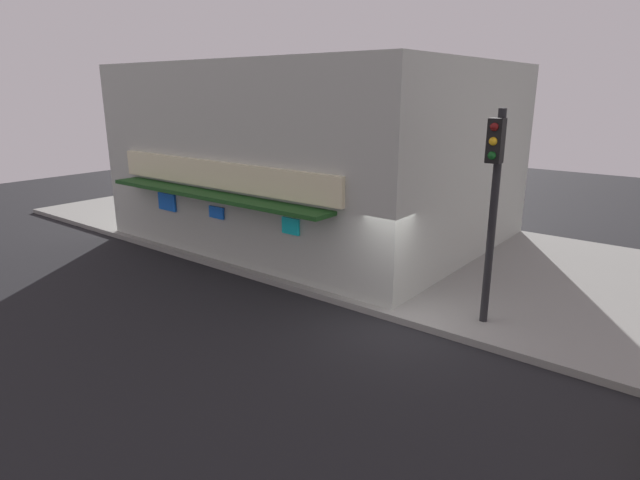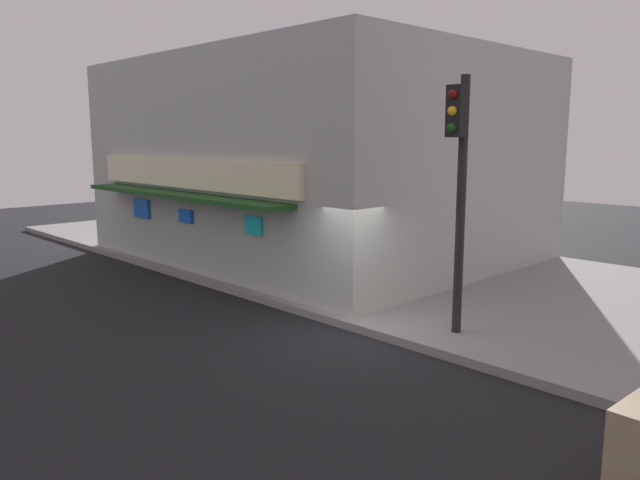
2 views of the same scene
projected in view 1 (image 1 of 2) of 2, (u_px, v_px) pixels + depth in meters
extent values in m
plane|color=black|center=(398.00, 324.00, 12.85)|extent=(58.26, 58.26, 0.00)
cube|color=gray|center=(479.00, 268.00, 16.65)|extent=(38.84, 10.14, 0.18)
cube|color=#ADB2A8|center=(319.00, 151.00, 19.77)|extent=(12.48, 9.80, 6.21)
cube|color=beige|center=(218.00, 175.00, 16.09)|extent=(9.48, 0.16, 0.83)
cube|color=#194719|center=(210.00, 195.00, 15.98)|extent=(8.98, 0.90, 0.12)
cube|color=blue|center=(167.00, 202.00, 18.06)|extent=(0.89, 0.08, 0.59)
cube|color=blue|center=(217.00, 212.00, 16.55)|extent=(0.64, 0.08, 0.37)
cube|color=#19D8E5|center=(291.00, 226.00, 14.68)|extent=(0.60, 0.08, 0.47)
cylinder|color=black|center=(492.00, 220.00, 11.94)|extent=(0.18, 0.18, 4.96)
cube|color=black|center=(496.00, 141.00, 11.25)|extent=(0.32, 0.28, 0.95)
sphere|color=maroon|center=(494.00, 127.00, 11.05)|extent=(0.18, 0.18, 0.18)
sphere|color=yellow|center=(493.00, 141.00, 11.14)|extent=(0.18, 0.18, 0.18)
sphere|color=#0F4C19|center=(492.00, 155.00, 11.22)|extent=(0.18, 0.18, 0.18)
cylinder|color=#2D2D2D|center=(205.00, 233.00, 18.86)|extent=(0.49, 0.49, 0.77)
cylinder|color=black|center=(391.00, 272.00, 14.64)|extent=(0.21, 0.21, 0.88)
cylinder|color=black|center=(376.00, 271.00, 14.75)|extent=(0.21, 0.21, 0.88)
cube|color=#334C8C|center=(385.00, 246.00, 14.49)|extent=(0.40, 0.52, 0.58)
sphere|color=tan|center=(385.00, 231.00, 14.37)|extent=(0.22, 0.22, 0.22)
cylinder|color=#334C8C|center=(386.00, 245.00, 14.74)|extent=(0.13, 0.13, 0.53)
cylinder|color=#334C8C|center=(383.00, 250.00, 14.26)|extent=(0.13, 0.13, 0.53)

